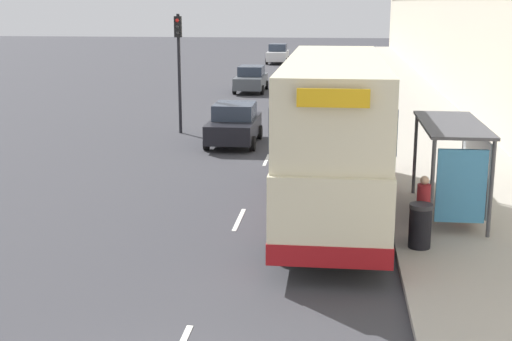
# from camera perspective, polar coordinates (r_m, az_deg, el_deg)

# --- Properties ---
(pavement) EXTENTS (5.00, 93.00, 0.14)m
(pavement) POSITION_cam_1_polar(r_m,az_deg,el_deg) (47.71, 11.29, 6.26)
(pavement) COLOR #A39E93
(pavement) RESTS_ON ground_plane
(lane_mark_1) EXTENTS (0.12, 2.00, 0.01)m
(lane_mark_1) POSITION_cam_1_polar(r_m,az_deg,el_deg) (19.31, -1.36, -3.95)
(lane_mark_1) COLOR silver
(lane_mark_1) RESTS_ON ground_plane
(lane_mark_2) EXTENTS (0.12, 2.00, 0.01)m
(lane_mark_2) POSITION_cam_1_polar(r_m,az_deg,el_deg) (26.54, 0.86, 0.86)
(lane_mark_2) COLOR silver
(lane_mark_2) RESTS_ON ground_plane
(lane_mark_3) EXTENTS (0.12, 2.00, 0.01)m
(lane_mark_3) POSITION_cam_1_polar(r_m,az_deg,el_deg) (33.91, 2.12, 3.60)
(lane_mark_3) COLOR silver
(lane_mark_3) RESTS_ON ground_plane
(lane_mark_4) EXTENTS (0.12, 2.00, 0.01)m
(lane_mark_4) POSITION_cam_1_polar(r_m,az_deg,el_deg) (41.33, 2.94, 5.35)
(lane_mark_4) COLOR silver
(lane_mark_4) RESTS_ON ground_plane
(lane_mark_5) EXTENTS (0.12, 2.00, 0.01)m
(lane_mark_5) POSITION_cam_1_polar(r_m,az_deg,el_deg) (48.79, 3.51, 6.57)
(lane_mark_5) COLOR silver
(lane_mark_5) RESTS_ON ground_plane
(lane_mark_6) EXTENTS (0.12, 2.00, 0.01)m
(lane_mark_6) POSITION_cam_1_polar(r_m,az_deg,el_deg) (56.26, 3.92, 7.46)
(lane_mark_6) COLOR silver
(lane_mark_6) RESTS_ON ground_plane
(bus_shelter) EXTENTS (1.60, 4.20, 2.48)m
(bus_shelter) POSITION_cam_1_polar(r_m,az_deg,el_deg) (19.44, 15.94, 1.34)
(bus_shelter) COLOR #4C4C51
(bus_shelter) RESTS_ON ground_plane
(double_decker_bus_near) EXTENTS (2.85, 10.98, 4.30)m
(double_decker_bus_near) POSITION_cam_1_polar(r_m,az_deg,el_deg) (19.43, 6.21, 3.01)
(double_decker_bus_near) COLOR beige
(double_decker_bus_near) RESTS_ON ground_plane
(car_0) EXTENTS (1.91, 4.20, 1.70)m
(car_0) POSITION_cam_1_polar(r_m,az_deg,el_deg) (41.40, 6.37, 6.47)
(car_0) COLOR navy
(car_0) RESTS_ON ground_plane
(car_1) EXTENTS (1.98, 4.49, 1.67)m
(car_1) POSITION_cam_1_polar(r_m,az_deg,el_deg) (46.88, -0.40, 7.33)
(car_1) COLOR #4C5156
(car_1) RESTS_ON ground_plane
(car_2) EXTENTS (2.03, 4.30, 1.84)m
(car_2) POSITION_cam_1_polar(r_m,az_deg,el_deg) (68.95, 1.75, 9.32)
(car_2) COLOR silver
(car_2) RESTS_ON ground_plane
(car_3) EXTENTS (2.05, 4.10, 1.68)m
(car_3) POSITION_cam_1_polar(r_m,az_deg,el_deg) (29.39, -1.76, 3.73)
(car_3) COLOR black
(car_3) RESTS_ON ground_plane
(pedestrian_2) EXTENTS (0.32, 0.32, 1.62)m
(pedestrian_2) POSITION_cam_1_polar(r_m,az_deg,el_deg) (17.40, 13.21, -2.96)
(pedestrian_2) COLOR #23232D
(pedestrian_2) RESTS_ON ground_plane
(litter_bin) EXTENTS (0.55, 0.55, 1.05)m
(litter_bin) POSITION_cam_1_polar(r_m,az_deg,el_deg) (17.06, 13.00, -4.32)
(litter_bin) COLOR black
(litter_bin) RESTS_ON ground_plane
(traffic_light_far_kerb) EXTENTS (0.30, 0.32, 5.24)m
(traffic_light_far_kerb) POSITION_cam_1_polar(r_m,az_deg,el_deg) (31.78, -6.20, 9.23)
(traffic_light_far_kerb) COLOR black
(traffic_light_far_kerb) RESTS_ON ground_plane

